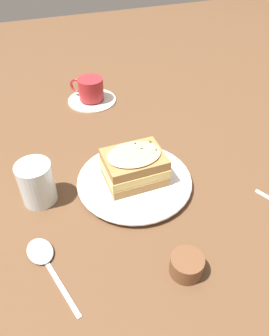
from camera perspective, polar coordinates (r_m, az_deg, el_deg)
ground_plane at (r=0.73m, az=1.84°, el=-1.73°), size 2.40×2.40×0.00m
dinner_plate at (r=0.70m, az=0.00°, el=-2.26°), size 0.25×0.25×0.02m
sandwich at (r=0.68m, az=-0.03°, el=0.30°), size 0.10×0.13×0.07m
teacup_with_saucer at (r=0.99m, az=-7.61°, el=12.98°), size 0.14×0.14×0.07m
water_glass at (r=0.68m, az=-16.68°, el=-2.51°), size 0.07×0.07×0.09m
spoon at (r=0.61m, az=-15.75°, el=-14.37°), size 0.17×0.07×0.01m
condiment_pot at (r=0.57m, az=9.06°, el=-16.34°), size 0.06×0.06×0.04m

